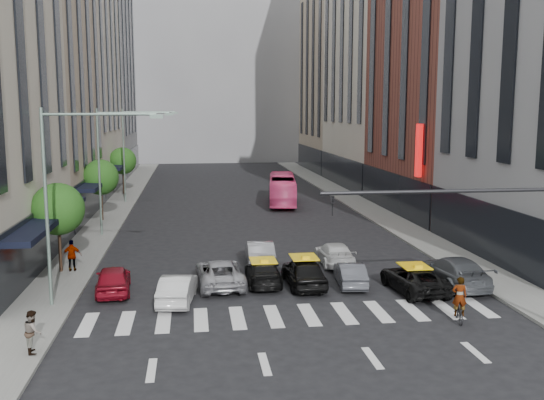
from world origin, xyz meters
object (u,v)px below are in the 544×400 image
object	(u,v)px
taxi_left	(263,272)
pedestrian_near	(33,331)
car_red	(113,279)
bus	(282,189)
streetlamp_near	(67,180)
streetlamp_far	(133,143)
taxi_center	(304,272)
pedestrian_far	(72,256)
motorcycle	(459,312)
streetlamp_mid	(112,155)
car_white_front	(178,288)

from	to	relation	value
taxi_left	pedestrian_near	world-z (taller)	pedestrian_near
car_red	pedestrian_near	size ratio (longest dim) A/B	2.56
bus	streetlamp_near	bearing A→B (deg)	71.79
streetlamp_far	taxi_center	bearing A→B (deg)	-69.61
bus	pedestrian_far	bearing A→B (deg)	64.39
streetlamp_far	taxi_center	distance (m)	32.57
streetlamp_near	pedestrian_near	bearing A→B (deg)	-93.59
motorcycle	pedestrian_far	world-z (taller)	pedestrian_far
taxi_center	pedestrian_near	xyz separation A→B (m)	(-11.56, -7.52, 0.19)
bus	motorcycle	world-z (taller)	bus
bus	streetlamp_mid	bearing A→B (deg)	50.87
car_red	car_white_front	bearing A→B (deg)	144.35
car_white_front	bus	size ratio (longest dim) A/B	0.40
streetlamp_mid	motorcycle	xyz separation A→B (m)	(16.87, -20.20, -5.49)
car_white_front	streetlamp_mid	bearing A→B (deg)	-65.75
taxi_left	taxi_center	xyz separation A→B (m)	(2.03, -0.69, 0.14)
car_red	car_white_front	world-z (taller)	car_red
streetlamp_mid	taxi_left	xyz separation A→B (m)	(9.17, -13.46, -5.28)
streetlamp_mid	pedestrian_far	bearing A→B (deg)	-96.37
taxi_left	taxi_center	bearing A→B (deg)	162.32
car_white_front	pedestrian_far	distance (m)	8.37
streetlamp_near	taxi_center	xyz separation A→B (m)	(11.21, 1.85, -5.14)
streetlamp_far	bus	xyz separation A→B (m)	(14.20, -2.63, -4.47)
streetlamp_mid	car_white_front	bearing A→B (deg)	-73.24
car_white_front	pedestrian_near	xyz separation A→B (m)	(-5.16, -5.73, 0.27)
bus	pedestrian_near	xyz separation A→B (m)	(-14.55, -35.05, -0.48)
car_white_front	pedestrian_near	world-z (taller)	pedestrian_near
taxi_center	motorcycle	distance (m)	8.30
car_red	taxi_left	world-z (taller)	car_red
streetlamp_far	taxi_left	distance (m)	31.30
car_red	taxi_left	distance (m)	7.60
taxi_center	car_white_front	bearing A→B (deg)	14.18
taxi_left	pedestrian_near	xyz separation A→B (m)	(-9.53, -8.21, 0.33)
streetlamp_near	streetlamp_far	distance (m)	32.00
bus	car_red	bearing A→B (deg)	72.88
car_red	taxi_left	bearing A→B (deg)	179.45
streetlamp_far	car_red	bearing A→B (deg)	-86.97
taxi_center	motorcycle	bearing A→B (deg)	131.61
pedestrian_far	car_white_front	bearing A→B (deg)	134.61
streetlamp_far	taxi_center	world-z (taller)	streetlamp_far
streetlamp_far	car_red	world-z (taller)	streetlamp_far
pedestrian_near	streetlamp_mid	bearing A→B (deg)	-17.04
pedestrian_near	pedestrian_far	distance (m)	11.66
car_red	bus	size ratio (longest dim) A/B	0.40
streetlamp_mid	motorcycle	world-z (taller)	streetlamp_mid
streetlamp_mid	taxi_center	distance (m)	18.77
bus	pedestrian_far	xyz separation A→B (m)	(-15.32, -23.41, -0.40)
pedestrian_far	taxi_center	bearing A→B (deg)	161.07
bus	streetlamp_far	bearing A→B (deg)	-2.90
taxi_center	pedestrian_far	size ratio (longest dim) A/B	2.54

